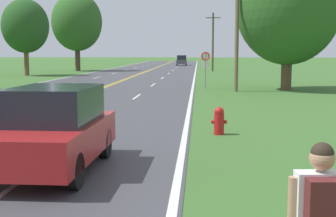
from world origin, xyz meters
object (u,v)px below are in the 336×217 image
object	(u,v)px
tree_behind_sign	(288,4)
car_red_sedan_approaching	(53,129)
traffic_sign	(205,61)
fire_hydrant	(219,121)
tree_right_cluster	(77,22)
hitchhiker_person	(321,217)
tree_left_verge	(25,26)
car_dark_grey_van_mid_near	(182,60)

from	to	relation	value
tree_behind_sign	car_red_sedan_approaching	xyz separation A→B (m)	(-8.45, -20.77, -4.49)
car_red_sedan_approaching	traffic_sign	bearing A→B (deg)	171.88
fire_hydrant	tree_behind_sign	distance (m)	17.79
tree_right_cluster	car_red_sedan_approaching	size ratio (longest dim) A/B	2.40
tree_behind_sign	traffic_sign	bearing A→B (deg)	170.11
hitchhiker_person	fire_hydrant	bearing A→B (deg)	-2.07
tree_left_verge	car_dark_grey_van_mid_near	xyz separation A→B (m)	(14.40, 36.57, -4.04)
tree_behind_sign	hitchhiker_person	bearing A→B (deg)	-99.75
traffic_sign	tree_behind_sign	xyz separation A→B (m)	(5.08, -0.89, 3.53)
traffic_sign	tree_right_cluster	distance (m)	31.85
traffic_sign	tree_right_cluster	size ratio (longest dim) A/B	0.25
hitchhiker_person	tree_behind_sign	xyz separation A→B (m)	(4.47, 26.02, 4.33)
tree_behind_sign	car_red_sedan_approaching	bearing A→B (deg)	-112.15
hitchhiker_person	car_red_sedan_approaching	world-z (taller)	car_red_sedan_approaching
traffic_sign	car_dark_grey_van_mid_near	bearing A→B (deg)	93.79
tree_behind_sign	tree_left_verge	bearing A→B (deg)	144.12
tree_left_verge	car_red_sedan_approaching	distance (m)	40.30
hitchhiker_person	tree_behind_sign	world-z (taller)	tree_behind_sign
car_red_sedan_approaching	car_dark_grey_van_mid_near	xyz separation A→B (m)	(-0.10, 73.94, 0.06)
tree_left_verge	tree_right_cluster	world-z (taller)	tree_right_cluster
fire_hydrant	car_red_sedan_approaching	size ratio (longest dim) A/B	0.20
fire_hydrant	car_dark_grey_van_mid_near	distance (m)	69.64
tree_left_verge	hitchhiker_person	bearing A→B (deg)	-66.56
traffic_sign	tree_behind_sign	bearing A→B (deg)	-9.89
tree_left_verge	car_dark_grey_van_mid_near	size ratio (longest dim) A/B	1.92
traffic_sign	tree_right_cluster	bearing A→B (deg)	119.72
tree_left_verge	car_dark_grey_van_mid_near	distance (m)	39.51
fire_hydrant	tree_behind_sign	bearing A→B (deg)	73.28
tree_behind_sign	car_red_sedan_approaching	size ratio (longest dim) A/B	2.26
tree_left_verge	tree_behind_sign	distance (m)	28.34
traffic_sign	car_dark_grey_van_mid_near	world-z (taller)	traffic_sign
traffic_sign	tree_left_verge	xyz separation A→B (m)	(-17.87, 15.72, 3.15)
tree_right_cluster	car_red_sedan_approaching	distance (m)	50.85
hitchhiker_person	tree_right_cluster	bearing A→B (deg)	11.95
tree_left_verge	car_red_sedan_approaching	bearing A→B (deg)	-68.79
fire_hydrant	car_red_sedan_approaching	bearing A→B (deg)	-128.78
hitchhiker_person	fire_hydrant	xyz separation A→B (m)	(-0.45, 9.66, -0.60)
tree_left_verge	tree_right_cluster	size ratio (longest dim) A/B	0.79
tree_left_verge	tree_behind_sign	size ratio (longest dim) A/B	0.84
tree_behind_sign	car_dark_grey_van_mid_near	size ratio (longest dim) A/B	2.28
fire_hydrant	tree_left_verge	world-z (taller)	tree_left_verge
traffic_sign	car_red_sedan_approaching	bearing A→B (deg)	-98.85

